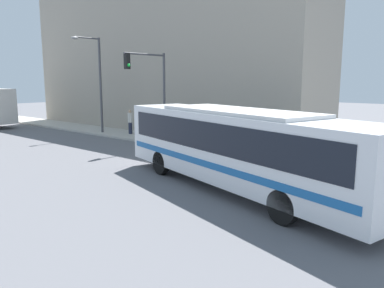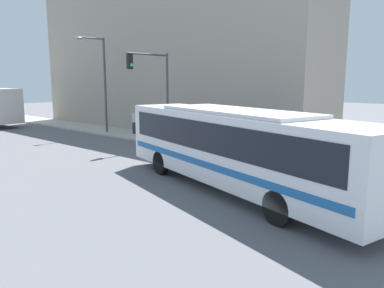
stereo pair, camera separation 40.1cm
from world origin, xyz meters
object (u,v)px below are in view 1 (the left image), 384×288
Objects in this scene: fire_hydrant at (233,145)px; street_lamp at (97,77)px; parking_meter at (163,129)px; pedestrian_near_corner at (130,121)px; city_bus at (236,144)px; traffic_light_pole at (152,82)px.

street_lamp reaches higher than fire_hydrant.
parking_meter is 4.66m from pedestrian_near_corner.
city_bus is 15.55× the size of fire_hydrant.
street_lamp is (5.65, 16.30, 2.56)m from city_bus.
fire_hydrant is at bearing -96.16° from pedestrian_near_corner.
fire_hydrant is at bearing -80.29° from traffic_light_pole.
pedestrian_near_corner is (2.01, 4.52, -2.92)m from traffic_light_pole.
fire_hydrant is 10.04m from pedestrian_near_corner.
traffic_light_pole is 3.13× the size of pedestrian_near_corner.
parking_meter is 0.17× the size of street_lamp.
pedestrian_near_corner is (1.08, 9.97, 0.53)m from fire_hydrant.
fire_hydrant is at bearing -90.00° from parking_meter.
street_lamp reaches higher than city_bus.
traffic_light_pole is 3.17m from parking_meter.
street_lamp is (-0.06, 6.86, 3.37)m from parking_meter.
city_bus reaches higher than fire_hydrant.
city_bus is 15.55m from pedestrian_near_corner.
street_lamp reaches higher than pedestrian_near_corner.
city_bus is 7.08m from fire_hydrant.
fire_hydrant is 0.65× the size of parking_meter.
street_lamp is at bearing 115.99° from pedestrian_near_corner.
city_bus is at bearing -109.11° from street_lamp.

